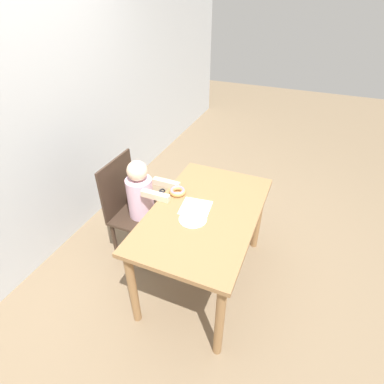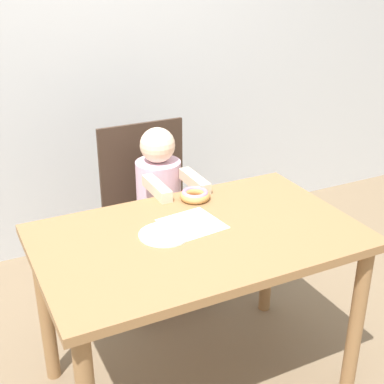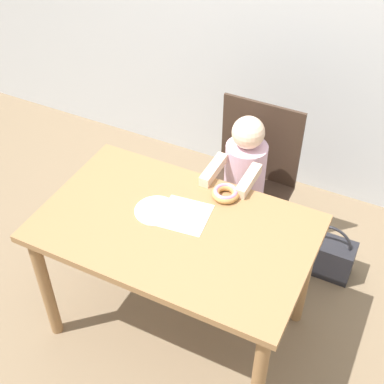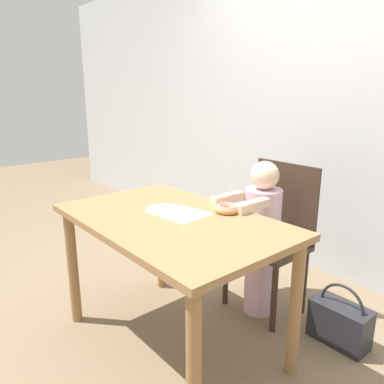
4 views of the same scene
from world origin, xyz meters
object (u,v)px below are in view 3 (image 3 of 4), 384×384
chair (251,181)px  handbag (326,255)px  child_figure (243,191)px  donut (226,193)px

chair → handbag: (0.49, -0.01, -0.36)m
chair → child_figure: size_ratio=0.96×
donut → handbag: size_ratio=0.37×
donut → handbag: bearing=43.0°
chair → handbag: bearing=-1.5°
chair → donut: bearing=-86.2°
child_figure → handbag: 0.63m
child_figure → chair: bearing=90.0°
donut → handbag: (0.46, 0.43, -0.64)m
chair → handbag: chair is taller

